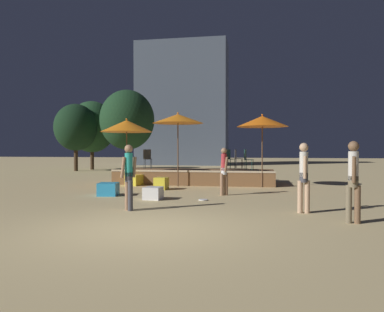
{
  "coord_description": "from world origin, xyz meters",
  "views": [
    {
      "loc": [
        2.28,
        -7.13,
        1.6
      ],
      "look_at": [
        0.0,
        5.52,
        1.36
      ],
      "focal_mm": 35.0,
      "sensor_mm": 36.0,
      "label": 1
    }
  ],
  "objects": [
    {
      "name": "wooden_deck",
      "position": [
        -0.64,
        10.24,
        0.3
      ],
      "size": [
        7.2,
        3.12,
        0.67
      ],
      "color": "brown",
      "rests_on": "ground"
    },
    {
      "name": "bistro_chair_1",
      "position": [
        1.22,
        11.11,
        1.22
      ],
      "size": [
        0.4,
        0.4,
        0.9
      ],
      "rotation": [
        0.0,
        0.0,
        1.45
      ],
      "color": "#47474C",
      "rests_on": "wooden_deck"
    },
    {
      "name": "bistro_chair_0",
      "position": [
        -2.83,
        9.58,
        1.22
      ],
      "size": [
        0.4,
        0.4,
        0.9
      ],
      "rotation": [
        0.0,
        0.0,
        3.24
      ],
      "color": "#2D3338",
      "rests_on": "wooden_deck"
    },
    {
      "name": "distant_building",
      "position": [
        -5.32,
        29.49,
        6.07
      ],
      "size": [
        8.97,
        3.37,
        12.15
      ],
      "color": "#4C5666",
      "rests_on": "ground"
    },
    {
      "name": "bistro_chair_2",
      "position": [
        1.75,
        9.46,
        1.22
      ],
      "size": [
        0.41,
        0.41,
        0.9
      ],
      "rotation": [
        0.0,
        0.0,
        1.39
      ],
      "color": "#1E4C47",
      "rests_on": "wooden_deck"
    },
    {
      "name": "patio_umbrella_0",
      "position": [
        2.4,
        8.7,
        2.74
      ],
      "size": [
        2.13,
        2.13,
        3.05
      ],
      "color": "brown",
      "rests_on": "ground"
    },
    {
      "name": "person_0",
      "position": [
        3.37,
        2.51,
        0.96
      ],
      "size": [
        0.3,
        0.49,
        1.75
      ],
      "rotation": [
        0.0,
        0.0,
        3.2
      ],
      "color": "tan",
      "rests_on": "ground"
    },
    {
      "name": "person_3",
      "position": [
        -1.06,
        2.12,
        0.93
      ],
      "size": [
        0.38,
        0.4,
        1.71
      ],
      "rotation": [
        0.0,
        0.0,
        5.55
      ],
      "color": "#997051",
      "rests_on": "ground"
    },
    {
      "name": "cube_seat_0",
      "position": [
        -1.03,
        4.26,
        0.2
      ],
      "size": [
        0.57,
        0.57,
        0.4
      ],
      "rotation": [
        0.0,
        0.0,
        -0.07
      ],
      "color": "white",
      "rests_on": "ground"
    },
    {
      "name": "person_2",
      "position": [
        1.09,
        5.72,
        0.87
      ],
      "size": [
        0.34,
        0.47,
        1.64
      ],
      "rotation": [
        0.0,
        0.0,
        0.56
      ],
      "color": "#997051",
      "rests_on": "ground"
    },
    {
      "name": "patio_umbrella_2",
      "position": [
        -3.52,
        8.68,
        2.61
      ],
      "size": [
        2.31,
        2.31,
        2.96
      ],
      "color": "brown",
      "rests_on": "ground"
    },
    {
      "name": "cube_seat_3",
      "position": [
        -1.51,
        7.08,
        0.24
      ],
      "size": [
        0.53,
        0.53,
        0.48
      ],
      "rotation": [
        0.0,
        0.0,
        -0.12
      ],
      "color": "yellow",
      "rests_on": "ground"
    },
    {
      "name": "background_tree_0",
      "position": [
        -10.77,
        17.95,
        3.14
      ],
      "size": [
        3.07,
        3.07,
        4.84
      ],
      "color": "#3D2B1C",
      "rests_on": "ground"
    },
    {
      "name": "background_tree_2",
      "position": [
        -10.4,
        19.83,
        3.29
      ],
      "size": [
        3.58,
        3.58,
        5.26
      ],
      "color": "#3D2B1C",
      "rests_on": "ground"
    },
    {
      "name": "cube_seat_2",
      "position": [
        -3.11,
        8.49,
        0.23
      ],
      "size": [
        0.73,
        0.73,
        0.47
      ],
      "rotation": [
        0.0,
        0.0,
        -0.28
      ],
      "color": "yellow",
      "rests_on": "ground"
    },
    {
      "name": "bistro_chair_3",
      "position": [
        0.88,
        10.33,
        1.22
      ],
      "size": [
        0.48,
        0.48,
        0.9
      ],
      "rotation": [
        0.0,
        0.0,
        0.88
      ],
      "color": "#1E4C47",
      "rests_on": "wooden_deck"
    },
    {
      "name": "background_tree_1",
      "position": [
        -6.73,
        17.57,
        3.6
      ],
      "size": [
        3.76,
        3.76,
        5.68
      ],
      "color": "#3D2B1C",
      "rests_on": "ground"
    },
    {
      "name": "patio_umbrella_1",
      "position": [
        -1.13,
        8.4,
        2.88
      ],
      "size": [
        2.16,
        2.16,
        3.16
      ],
      "color": "brown",
      "rests_on": "ground"
    },
    {
      "name": "ground_plane",
      "position": [
        0.0,
        0.0,
        0.0
      ],
      "size": [
        120.0,
        120.0,
        0.0
      ],
      "primitive_type": "plane",
      "color": "tan"
    },
    {
      "name": "frisbee_disc",
      "position": [
        0.56,
        4.34,
        0.02
      ],
      "size": [
        0.28,
        0.28,
        0.03
      ],
      "color": "white",
      "rests_on": "ground"
    },
    {
      "name": "cube_seat_1",
      "position": [
        -2.81,
        4.93,
        0.22
      ],
      "size": [
        0.72,
        0.72,
        0.44
      ],
      "rotation": [
        0.0,
        0.0,
        0.14
      ],
      "color": "#2D9EDB",
      "rests_on": "ground"
    },
    {
      "name": "person_1",
      "position": [
        4.27,
        1.37,
        0.97
      ],
      "size": [
        0.3,
        0.54,
        1.77
      ],
      "rotation": [
        0.0,
        0.0,
        6.13
      ],
      "color": "#72664C",
      "rests_on": "ground"
    }
  ]
}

